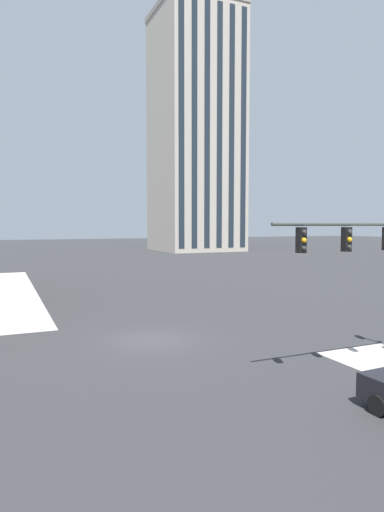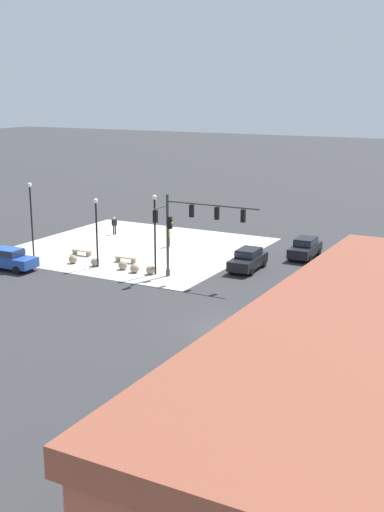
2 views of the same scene
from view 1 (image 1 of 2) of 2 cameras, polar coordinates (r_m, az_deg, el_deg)
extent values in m
plane|color=#2D2D30|center=(22.38, -5.18, -10.73)|extent=(320.00, 320.00, 0.00)
cylinder|color=#383D38|center=(17.47, 20.28, 3.85)|extent=(7.32, 0.12, 0.12)
cube|color=black|center=(17.20, 19.26, 2.04)|extent=(0.28, 0.28, 0.90)
sphere|color=#282828|center=(17.08, 19.64, 2.96)|extent=(0.18, 0.18, 0.18)
sphere|color=orange|center=(17.08, 19.62, 2.02)|extent=(0.18, 0.18, 0.18)
sphere|color=#282828|center=(17.10, 19.60, 1.08)|extent=(0.18, 0.18, 0.18)
cube|color=black|center=(15.89, 13.87, 2.00)|extent=(0.28, 0.28, 0.90)
sphere|color=#282828|center=(15.75, 14.24, 3.00)|extent=(0.18, 0.18, 0.18)
sphere|color=orange|center=(15.76, 14.22, 1.98)|extent=(0.18, 0.18, 0.18)
sphere|color=#282828|center=(15.77, 14.21, 0.96)|extent=(0.18, 0.18, 0.18)
cylinder|color=black|center=(15.01, 22.86, -17.29)|extent=(0.24, 0.65, 0.64)
cube|color=#B2A899|center=(101.20, 0.43, 15.40)|extent=(16.78, 17.82, 51.28)
cube|color=gray|center=(109.44, 0.44, 29.00)|extent=(17.12, 18.18, 1.20)
cube|color=#1E2833|center=(90.45, -1.37, 16.77)|extent=(1.20, 0.10, 49.23)
cube|color=#1E2833|center=(91.53, 0.32, 16.62)|extent=(1.20, 0.10, 49.23)
cube|color=#1E2833|center=(92.67, 1.97, 16.46)|extent=(1.20, 0.10, 49.23)
cube|color=#1E2833|center=(93.88, 3.57, 16.30)|extent=(1.20, 0.10, 49.23)
cube|color=#1E2833|center=(95.16, 5.13, 16.12)|extent=(1.20, 0.10, 49.23)
cube|color=#1E2833|center=(96.51, 6.65, 15.94)|extent=(1.20, 0.10, 49.23)
camera|label=2|loc=(55.06, -33.14, 11.74)|focal=46.23mm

